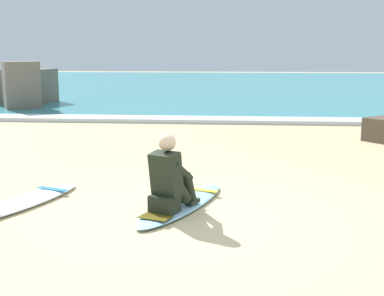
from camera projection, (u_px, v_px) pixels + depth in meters
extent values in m
plane|color=#CCB584|center=(182.00, 221.00, 6.33)|extent=(80.00, 80.00, 0.00)
cube|color=teal|center=(225.00, 86.00, 28.19)|extent=(80.00, 28.00, 0.10)
cube|color=white|center=(213.00, 120.00, 14.77)|extent=(80.00, 0.90, 0.11)
ellipsoid|color=#9ED1E5|center=(182.00, 204.00, 6.89)|extent=(1.25, 2.24, 0.07)
cube|color=gold|center=(201.00, 190.00, 7.43)|extent=(0.48, 0.26, 0.01)
cube|color=#4C400C|center=(156.00, 217.00, 6.26)|extent=(0.42, 0.35, 0.01)
cube|color=black|center=(164.00, 203.00, 6.44)|extent=(0.40, 0.37, 0.20)
cylinder|color=black|center=(166.00, 187.00, 6.62)|extent=(0.31, 0.43, 0.43)
cylinder|color=black|center=(174.00, 185.00, 6.80)|extent=(0.22, 0.29, 0.42)
cube|color=black|center=(177.00, 199.00, 6.90)|extent=(0.19, 0.24, 0.05)
cylinder|color=black|center=(180.00, 189.00, 6.52)|extent=(0.31, 0.43, 0.43)
cylinder|color=black|center=(189.00, 188.00, 6.69)|extent=(0.22, 0.29, 0.42)
cube|color=black|center=(193.00, 201.00, 6.78)|extent=(0.19, 0.24, 0.05)
cube|color=black|center=(166.00, 174.00, 6.41)|extent=(0.43, 0.41, 0.57)
sphere|color=beige|center=(167.00, 142.00, 6.36)|extent=(0.21, 0.21, 0.21)
cylinder|color=black|center=(163.00, 169.00, 6.60)|extent=(0.26, 0.39, 0.31)
cylinder|color=black|center=(183.00, 171.00, 6.46)|extent=(0.26, 0.39, 0.31)
ellipsoid|color=white|center=(22.00, 202.00, 6.98)|extent=(1.24, 2.16, 0.07)
cube|color=#1E7FB7|center=(52.00, 189.00, 7.50)|extent=(0.48, 0.26, 0.01)
cube|color=brown|center=(10.00, 88.00, 18.97)|extent=(1.76, 1.02, 1.20)
cube|color=#756656|center=(21.00, 86.00, 17.21)|extent=(1.46, 1.45, 1.60)
cube|color=#756656|center=(25.00, 87.00, 18.90)|extent=(2.06, 2.10, 1.28)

